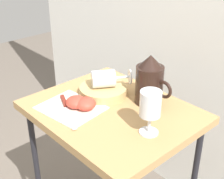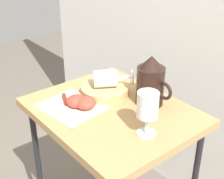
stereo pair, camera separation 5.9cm
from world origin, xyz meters
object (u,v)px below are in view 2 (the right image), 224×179
(table, at_px, (112,125))
(basket_tray, at_px, (105,90))
(pitcher, at_px, (150,85))
(wine_glass_tipped_near, at_px, (106,79))
(apple_half_right, at_px, (86,103))
(knife, at_px, (66,105))
(apple_half_left, at_px, (76,101))
(wine_glass_upright, at_px, (148,107))

(table, bearing_deg, basket_tray, 155.06)
(basket_tray, xyz_separation_m, pitcher, (0.16, 0.09, 0.06))
(basket_tray, height_order, wine_glass_tipped_near, wine_glass_tipped_near)
(apple_half_right, bearing_deg, knife, -139.58)
(basket_tray, bearing_deg, knife, -94.13)
(wine_glass_tipped_near, bearing_deg, basket_tray, -128.19)
(apple_half_right, xyz_separation_m, knife, (-0.06, -0.05, -0.02))
(apple_half_left, bearing_deg, apple_half_right, 28.62)
(pitcher, xyz_separation_m, wine_glass_tipped_near, (-0.16, -0.08, -0.01))
(table, distance_m, apple_half_right, 0.14)
(table, xyz_separation_m, wine_glass_upright, (0.19, -0.01, 0.17))
(wine_glass_upright, distance_m, knife, 0.34)
(pitcher, xyz_separation_m, knife, (-0.18, -0.26, -0.07))
(wine_glass_upright, height_order, wine_glass_tipped_near, wine_glass_upright)
(table, relative_size, apple_half_left, 9.46)
(wine_glass_upright, distance_m, apple_half_right, 0.27)
(apple_half_right, relative_size, knife, 0.34)
(wine_glass_upright, bearing_deg, table, 175.65)
(basket_tray, bearing_deg, wine_glass_upright, -12.02)
(pitcher, distance_m, wine_glass_tipped_near, 0.18)
(apple_half_left, bearing_deg, table, 44.65)
(table, distance_m, wine_glass_tipped_near, 0.18)
(knife, bearing_deg, pitcher, 55.97)
(pitcher, height_order, wine_glass_upright, pitcher)
(table, xyz_separation_m, pitcher, (0.06, 0.14, 0.15))
(apple_half_left, bearing_deg, wine_glass_upright, 15.23)
(wine_glass_upright, xyz_separation_m, knife, (-0.31, -0.11, -0.09))
(knife, bearing_deg, apple_half_left, 52.32)
(wine_glass_upright, relative_size, apple_half_right, 2.00)
(wine_glass_upright, height_order, apple_half_left, wine_glass_upright)
(pitcher, xyz_separation_m, wine_glass_upright, (0.14, -0.15, 0.02))
(table, distance_m, apple_half_left, 0.16)
(table, distance_m, basket_tray, 0.15)
(wine_glass_tipped_near, distance_m, apple_half_left, 0.15)
(wine_glass_upright, bearing_deg, knife, -160.78)
(wine_glass_upright, relative_size, wine_glass_tipped_near, 0.92)
(apple_half_left, height_order, knife, apple_half_left)
(wine_glass_tipped_near, bearing_deg, wine_glass_upright, -13.03)
(wine_glass_tipped_near, bearing_deg, pitcher, 27.54)
(basket_tray, height_order, wine_glass_upright, wine_glass_upright)
(wine_glass_upright, relative_size, apple_half_left, 2.00)
(basket_tray, xyz_separation_m, apple_half_right, (0.04, -0.12, 0.01))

